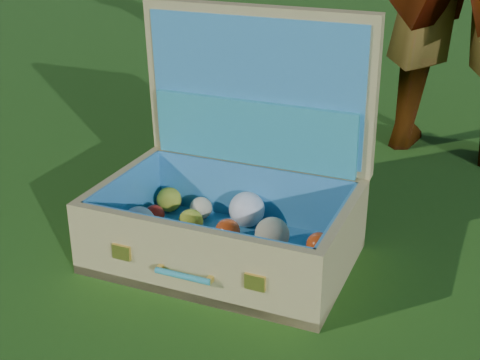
{
  "coord_description": "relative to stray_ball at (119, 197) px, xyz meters",
  "views": [
    {
      "loc": [
        0.79,
        -1.33,
        0.87
      ],
      "look_at": [
        0.06,
        0.04,
        0.19
      ],
      "focal_mm": 50.0,
      "sensor_mm": 36.0,
      "label": 1
    }
  ],
  "objects": [
    {
      "name": "stray_ball",
      "position": [
        0.0,
        0.0,
        0.0
      ],
      "size": [
        0.06,
        0.06,
        0.06
      ],
      "primitive_type": "sphere",
      "color": "teal",
      "rests_on": "ground"
    },
    {
      "name": "suitcase",
      "position": [
        0.42,
        -0.05,
        0.14
      ],
      "size": [
        0.66,
        0.51,
        0.6
      ],
      "rotation": [
        0.0,
        0.0,
        0.09
      ],
      "color": "tan",
      "rests_on": "ground"
    },
    {
      "name": "ground",
      "position": [
        0.36,
        -0.08,
        -0.03
      ],
      "size": [
        60.0,
        60.0,
        0.0
      ],
      "primitive_type": "plane",
      "color": "#215114",
      "rests_on": "ground"
    }
  ]
}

